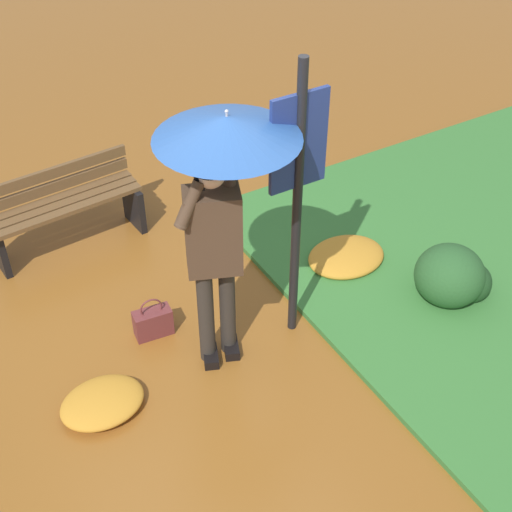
{
  "coord_description": "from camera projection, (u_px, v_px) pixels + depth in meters",
  "views": [
    {
      "loc": [
        -1.66,
        -3.43,
        4.07
      ],
      "look_at": [
        0.37,
        0.0,
        0.85
      ],
      "focal_mm": 49.91,
      "sensor_mm": 36.0,
      "label": 1
    }
  ],
  "objects": [
    {
      "name": "ground_plane",
      "position": [
        215.0,
        356.0,
        5.51
      ],
      "size": [
        18.0,
        18.0,
        0.0
      ],
      "primitive_type": "plane",
      "color": "brown"
    },
    {
      "name": "person_with_umbrella",
      "position": [
        221.0,
        181.0,
        4.61
      ],
      "size": [
        0.96,
        0.96,
        2.04
      ],
      "color": "#2D2823",
      "rests_on": "ground_plane"
    },
    {
      "name": "leaf_pile_by_bench",
      "position": [
        102.0,
        402.0,
        5.07
      ],
      "size": [
        0.61,
        0.49,
        0.13
      ],
      "color": "#C68428",
      "rests_on": "ground_plane"
    },
    {
      "name": "park_bench",
      "position": [
        64.0,
        207.0,
        6.38
      ],
      "size": [
        1.4,
        0.47,
        0.75
      ],
      "color": "black",
      "rests_on": "ground_plane"
    },
    {
      "name": "leaf_pile_near_person",
      "position": [
        346.0,
        257.0,
        6.34
      ],
      "size": [
        0.72,
        0.58,
        0.16
      ],
      "color": "#C68428",
      "rests_on": "ground_plane"
    },
    {
      "name": "handbag",
      "position": [
        153.0,
        322.0,
        5.63
      ],
      "size": [
        0.31,
        0.17,
        0.37
      ],
      "color": "brown",
      "rests_on": "ground_plane"
    },
    {
      "name": "shrub_cluster",
      "position": [
        454.0,
        277.0,
        5.88
      ],
      "size": [
        0.64,
        0.58,
        0.52
      ],
      "color": "#285628",
      "rests_on": "ground_plane"
    },
    {
      "name": "info_sign_post",
      "position": [
        298.0,
        175.0,
        4.87
      ],
      "size": [
        0.44,
        0.07,
        2.3
      ],
      "color": "black",
      "rests_on": "ground_plane"
    }
  ]
}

